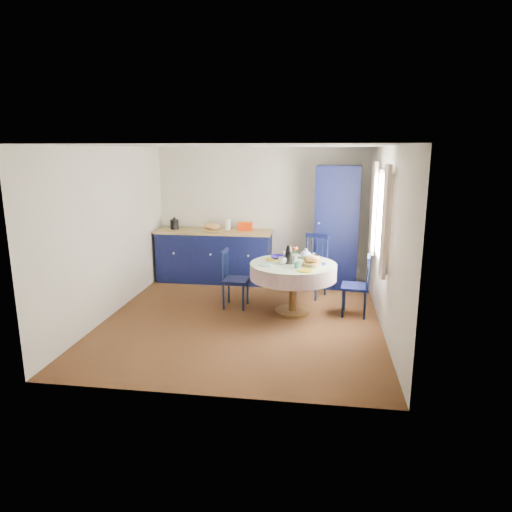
% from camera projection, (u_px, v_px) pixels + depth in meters
% --- Properties ---
extents(floor, '(4.50, 4.50, 0.00)m').
position_uv_depth(floor, '(243.00, 318.00, 6.82)').
color(floor, black).
rests_on(floor, ground).
extents(ceiling, '(4.50, 4.50, 0.00)m').
position_uv_depth(ceiling, '(242.00, 146.00, 6.25)').
color(ceiling, white).
rests_on(ceiling, wall_back).
extents(wall_back, '(4.00, 0.02, 2.50)m').
position_uv_depth(wall_back, '(262.00, 214.00, 8.70)').
color(wall_back, beige).
rests_on(wall_back, floor).
extents(wall_left, '(0.02, 4.50, 2.50)m').
position_uv_depth(wall_left, '(111.00, 232.00, 6.81)').
color(wall_left, beige).
rests_on(wall_left, floor).
extents(wall_right, '(0.02, 4.50, 2.50)m').
position_uv_depth(wall_right, '(386.00, 239.00, 6.26)').
color(wall_right, beige).
rests_on(wall_right, floor).
extents(window, '(0.10, 1.74, 1.45)m').
position_uv_depth(window, '(381.00, 216.00, 6.49)').
color(window, white).
rests_on(window, wall_right).
extents(kitchen_counter, '(2.18, 0.69, 1.21)m').
position_uv_depth(kitchen_counter, '(215.00, 255.00, 8.65)').
color(kitchen_counter, black).
rests_on(kitchen_counter, floor).
extents(pantry_cabinet, '(0.81, 0.61, 2.18)m').
position_uv_depth(pantry_cabinet, '(337.00, 227.00, 8.16)').
color(pantry_cabinet, black).
rests_on(pantry_cabinet, floor).
extents(dining_table, '(1.30, 1.30, 1.07)m').
position_uv_depth(dining_table, '(294.00, 271.00, 6.86)').
color(dining_table, '#573318').
rests_on(dining_table, floor).
extents(chair_left, '(0.41, 0.43, 0.93)m').
position_uv_depth(chair_left, '(233.00, 278.00, 7.20)').
color(chair_left, black).
rests_on(chair_left, floor).
extents(chair_far, '(0.62, 0.61, 1.05)m').
position_uv_depth(chair_far, '(312.00, 265.00, 7.75)').
color(chair_far, black).
rests_on(chair_far, floor).
extents(chair_right, '(0.44, 0.46, 0.93)m').
position_uv_depth(chair_right, '(358.00, 285.00, 6.82)').
color(chair_right, black).
rests_on(chair_right, floor).
extents(mug_a, '(0.13, 0.13, 0.10)m').
position_uv_depth(mug_a, '(282.00, 261.00, 6.78)').
color(mug_a, silver).
rests_on(mug_a, dining_table).
extents(mug_b, '(0.10, 0.10, 0.09)m').
position_uv_depth(mug_b, '(297.00, 265.00, 6.55)').
color(mug_b, '#27705F').
rests_on(mug_b, dining_table).
extents(mug_c, '(0.12, 0.12, 0.09)m').
position_uv_depth(mug_c, '(316.00, 258.00, 6.96)').
color(mug_c, black).
rests_on(mug_c, dining_table).
extents(mug_d, '(0.11, 0.11, 0.10)m').
position_uv_depth(mug_d, '(286.00, 255.00, 7.16)').
color(mug_d, silver).
rests_on(mug_d, dining_table).
extents(cobalt_bowl, '(0.23, 0.23, 0.06)m').
position_uv_depth(cobalt_bowl, '(278.00, 257.00, 7.09)').
color(cobalt_bowl, navy).
rests_on(cobalt_bowl, dining_table).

